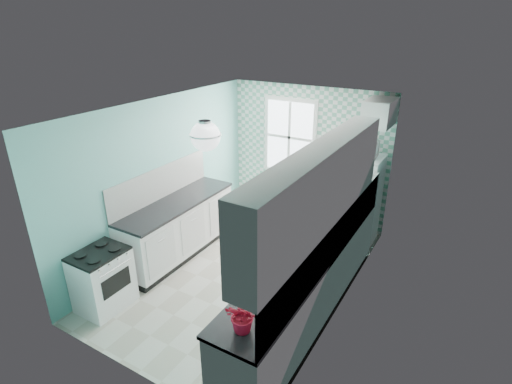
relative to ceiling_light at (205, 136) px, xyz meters
The scene contains 26 objects.
floor 2.47m from the ceiling_light, 90.00° to the left, with size 3.00×4.40×0.02m, color beige.
ceiling 0.82m from the ceiling_light, 90.00° to the left, with size 3.00×4.40×0.02m, color white.
wall_back 3.20m from the ceiling_light, 90.00° to the left, with size 3.00×0.02×2.50m, color #71C1BA.
wall_front 1.77m from the ceiling_light, 90.00° to the right, with size 3.00×0.02×2.50m, color #71C1BA.
wall_left 2.02m from the ceiling_light, 152.09° to the left, with size 0.02×4.40×2.50m, color #71C1BA.
wall_right 2.02m from the ceiling_light, 27.91° to the left, with size 0.02×4.40×2.50m, color #71C1BA.
accent_wall 3.17m from the ceiling_light, 90.00° to the left, with size 3.00×0.01×2.50m, color #66AE94.
window 3.08m from the ceiling_light, 96.74° to the left, with size 1.04×0.05×1.44m.
backsplash_right 1.91m from the ceiling_light, 15.05° to the left, with size 0.02×3.60×0.51m, color white.
backsplash_left 2.00m from the ceiling_light, 154.02° to the left, with size 0.02×2.15×0.51m, color white.
upper_cabinets_right 1.41m from the ceiling_light, ahead, with size 0.33×3.20×0.90m, color white.
upper_cabinet_fridge 2.93m from the ceiling_light, 63.70° to the left, with size 0.40×0.74×0.40m, color white.
ceiling_light is the anchor object (origin of this frame).
base_cabinets_right 2.26m from the ceiling_light, 18.43° to the left, with size 0.60×3.60×0.90m, color white.
countertop_right 1.88m from the ceiling_light, 18.65° to the left, with size 0.63×3.60×0.04m, color black.
base_cabinets_left 2.34m from the ceiling_light, 148.86° to the left, with size 0.60×2.15×0.90m, color white.
countertop_left 1.97m from the ceiling_light, 148.54° to the left, with size 0.63×2.15×0.04m, color black.
fridge 3.24m from the ceiling_light, 66.97° to the left, with size 0.66×0.66×1.53m.
stove 2.38m from the ceiling_light, 146.71° to the right, with size 0.54×0.67×0.81m.
sink 2.30m from the ceiling_light, 49.03° to the left, with size 0.51×0.42×0.53m.
rug 2.90m from the ceiling_light, 92.12° to the left, with size 0.69×0.99×0.02m, color #710206.
dish_towel 2.37m from the ceiling_light, 53.48° to the left, with size 0.02×0.25×0.37m, color #5BAFAD.
fruit_bowl 1.91m from the ceiling_light, 27.13° to the right, with size 0.25×0.25×0.06m, color white.
potted_plant 2.04m from the ceiling_light, 43.05° to the right, with size 0.31×0.27×0.35m, color #AE1414.
soap_bottle 2.53m from the ceiling_light, 55.14° to the left, with size 0.10×0.10×0.21m, color #B2BDC8.
microwave 2.92m from the ceiling_light, 66.97° to the left, with size 0.46×0.31×0.26m, color white.
Camera 1 is at (2.73, -4.31, 3.53)m, focal length 28.00 mm.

